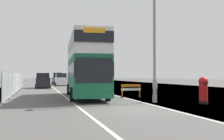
# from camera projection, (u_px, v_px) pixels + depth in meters

# --- Properties ---
(ground) EXTENTS (140.00, 280.00, 0.10)m
(ground) POSITION_uv_depth(u_px,v_px,m) (145.00, 110.00, 13.90)
(ground) COLOR #565451
(double_decker_bus) EXTENTS (3.36, 10.80, 4.93)m
(double_decker_bus) POSITION_uv_depth(u_px,v_px,m) (86.00, 65.00, 21.34)
(double_decker_bus) COLOR #145638
(double_decker_bus) RESTS_ON ground
(lamppost_foreground) EXTENTS (0.29, 0.70, 9.11)m
(lamppost_foreground) POSITION_uv_depth(u_px,v_px,m) (154.00, 38.00, 17.36)
(lamppost_foreground) COLOR gray
(lamppost_foreground) RESTS_ON ground
(red_pillar_postbox) EXTENTS (0.59, 0.59, 1.71)m
(red_pillar_postbox) POSITION_uv_depth(u_px,v_px,m) (203.00, 89.00, 16.52)
(red_pillar_postbox) COLOR black
(red_pillar_postbox) RESTS_ON ground
(roadworks_barrier) EXTENTS (1.68, 0.52, 1.07)m
(roadworks_barrier) POSITION_uv_depth(u_px,v_px,m) (131.00, 89.00, 21.46)
(roadworks_barrier) COLOR orange
(roadworks_barrier) RESTS_ON ground
(construction_site_fence) EXTENTS (0.44, 24.00, 2.08)m
(construction_site_fence) POSITION_uv_depth(u_px,v_px,m) (17.00, 83.00, 27.40)
(construction_site_fence) COLOR #A8AAAD
(construction_site_fence) RESTS_ON ground
(car_oncoming_near) EXTENTS (2.06, 4.48, 2.13)m
(car_oncoming_near) POSITION_uv_depth(u_px,v_px,m) (43.00, 81.00, 36.66)
(car_oncoming_near) COLOR black
(car_oncoming_near) RESTS_ON ground
(car_receding_mid) EXTENTS (2.05, 4.10, 2.17)m
(car_receding_mid) POSITION_uv_depth(u_px,v_px,m) (61.00, 80.00, 45.19)
(car_receding_mid) COLOR silver
(car_receding_mid) RESTS_ON ground
(car_receding_far) EXTENTS (1.97, 3.85, 2.33)m
(car_receding_far) POSITION_uv_depth(u_px,v_px,m) (57.00, 79.00, 52.45)
(car_receding_far) COLOR navy
(car_receding_far) RESTS_ON ground
(car_far_side) EXTENTS (2.07, 4.12, 2.09)m
(car_far_side) POSITION_uv_depth(u_px,v_px,m) (57.00, 79.00, 61.19)
(car_far_side) COLOR gray
(car_far_side) RESTS_ON ground
(pedestrian_at_kerb) EXTENTS (0.34, 0.34, 1.67)m
(pedestrian_at_kerb) POSITION_uv_depth(u_px,v_px,m) (155.00, 89.00, 18.05)
(pedestrian_at_kerb) COLOR #2D3342
(pedestrian_at_kerb) RESTS_ON ground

